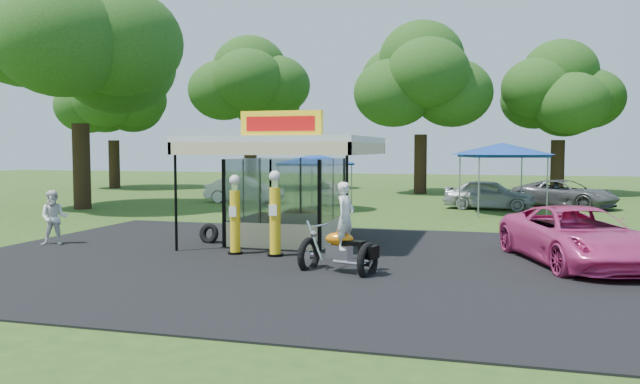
{
  "coord_description": "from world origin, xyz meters",
  "views": [
    {
      "loc": [
        4.29,
        -13.81,
        3.02
      ],
      "look_at": [
        -0.63,
        4.0,
        1.73
      ],
      "focal_mm": 35.0,
      "sensor_mm": 36.0,
      "label": 1
    }
  ],
  "objects_px": {
    "bg_car_a": "(244,190)",
    "gas_pump_right": "(275,216)",
    "tent_west": "(315,159)",
    "bg_car_c": "(489,194)",
    "kiosk_car": "(307,220)",
    "gas_station_kiosk": "(287,187)",
    "gas_pump_left": "(235,217)",
    "spectator_west": "(54,218)",
    "pink_sedan": "(577,236)",
    "motorcycle": "(343,237)",
    "tent_east": "(502,149)",
    "bg_car_d": "(565,194)"
  },
  "relations": [
    {
      "from": "tent_east",
      "to": "bg_car_c",
      "type": "bearing_deg",
      "value": 105.66
    },
    {
      "from": "bg_car_c",
      "to": "tent_east",
      "type": "height_order",
      "value": "tent_east"
    },
    {
      "from": "bg_car_a",
      "to": "bg_car_c",
      "type": "xyz_separation_m",
      "value": [
        13.23,
        -0.43,
        0.04
      ]
    },
    {
      "from": "motorcycle",
      "to": "tent_east",
      "type": "distance_m",
      "value": 16.22
    },
    {
      "from": "pink_sedan",
      "to": "tent_east",
      "type": "height_order",
      "value": "tent_east"
    },
    {
      "from": "bg_car_d",
      "to": "tent_west",
      "type": "distance_m",
      "value": 12.89
    },
    {
      "from": "tent_east",
      "to": "bg_car_d",
      "type": "bearing_deg",
      "value": 49.67
    },
    {
      "from": "spectator_west",
      "to": "kiosk_car",
      "type": "bearing_deg",
      "value": 6.77
    },
    {
      "from": "gas_pump_right",
      "to": "bg_car_a",
      "type": "distance_m",
      "value": 17.87
    },
    {
      "from": "gas_pump_left",
      "to": "spectator_west",
      "type": "height_order",
      "value": "gas_pump_left"
    },
    {
      "from": "gas_pump_right",
      "to": "bg_car_c",
      "type": "relative_size",
      "value": 0.55
    },
    {
      "from": "gas_pump_right",
      "to": "tent_west",
      "type": "xyz_separation_m",
      "value": [
        -2.59,
        13.2,
        1.34
      ]
    },
    {
      "from": "bg_car_c",
      "to": "bg_car_d",
      "type": "xyz_separation_m",
      "value": [
        3.71,
        1.88,
        -0.04
      ]
    },
    {
      "from": "gas_pump_right",
      "to": "bg_car_a",
      "type": "height_order",
      "value": "gas_pump_right"
    },
    {
      "from": "bg_car_a",
      "to": "tent_east",
      "type": "distance_m",
      "value": 14.13
    },
    {
      "from": "gas_pump_left",
      "to": "bg_car_c",
      "type": "height_order",
      "value": "gas_pump_left"
    },
    {
      "from": "bg_car_a",
      "to": "gas_pump_right",
      "type": "bearing_deg",
      "value": -155.32
    },
    {
      "from": "gas_station_kiosk",
      "to": "tent_east",
      "type": "relative_size",
      "value": 1.15
    },
    {
      "from": "gas_pump_left",
      "to": "bg_car_a",
      "type": "relative_size",
      "value": 0.53
    },
    {
      "from": "motorcycle",
      "to": "kiosk_car",
      "type": "height_order",
      "value": "motorcycle"
    },
    {
      "from": "gas_pump_left",
      "to": "tent_west",
      "type": "xyz_separation_m",
      "value": [
        -1.38,
        13.16,
        1.41
      ]
    },
    {
      "from": "gas_pump_left",
      "to": "tent_west",
      "type": "distance_m",
      "value": 13.31
    },
    {
      "from": "bg_car_d",
      "to": "tent_west",
      "type": "height_order",
      "value": "tent_west"
    },
    {
      "from": "gas_station_kiosk",
      "to": "motorcycle",
      "type": "bearing_deg",
      "value": -56.72
    },
    {
      "from": "spectator_west",
      "to": "bg_car_d",
      "type": "bearing_deg",
      "value": 18.69
    },
    {
      "from": "tent_west",
      "to": "tent_east",
      "type": "xyz_separation_m",
      "value": [
        8.79,
        0.67,
        0.47
      ]
    },
    {
      "from": "bg_car_c",
      "to": "bg_car_d",
      "type": "bearing_deg",
      "value": -55.36
    },
    {
      "from": "gas_pump_left",
      "to": "spectator_west",
      "type": "bearing_deg",
      "value": 178.68
    },
    {
      "from": "kiosk_car",
      "to": "bg_car_c",
      "type": "relative_size",
      "value": 0.64
    },
    {
      "from": "bg_car_a",
      "to": "bg_car_c",
      "type": "bearing_deg",
      "value": -92.26
    },
    {
      "from": "gas_pump_left",
      "to": "tent_east",
      "type": "bearing_deg",
      "value": 61.84
    },
    {
      "from": "gas_station_kiosk",
      "to": "tent_west",
      "type": "xyz_separation_m",
      "value": [
        -2.06,
        10.58,
        0.72
      ]
    },
    {
      "from": "gas_pump_right",
      "to": "tent_west",
      "type": "distance_m",
      "value": 13.52
    },
    {
      "from": "motorcycle",
      "to": "pink_sedan",
      "type": "height_order",
      "value": "motorcycle"
    },
    {
      "from": "motorcycle",
      "to": "bg_car_a",
      "type": "distance_m",
      "value": 20.48
    },
    {
      "from": "gas_station_kiosk",
      "to": "spectator_west",
      "type": "bearing_deg",
      "value": -160.29
    },
    {
      "from": "pink_sedan",
      "to": "kiosk_car",
      "type": "bearing_deg",
      "value": 137.0
    },
    {
      "from": "gas_pump_left",
      "to": "pink_sedan",
      "type": "bearing_deg",
      "value": 5.9
    },
    {
      "from": "kiosk_car",
      "to": "bg_car_c",
      "type": "height_order",
      "value": "bg_car_c"
    },
    {
      "from": "gas_pump_right",
      "to": "motorcycle",
      "type": "bearing_deg",
      "value": -36.83
    },
    {
      "from": "pink_sedan",
      "to": "bg_car_c",
      "type": "distance_m",
      "value": 14.94
    },
    {
      "from": "motorcycle",
      "to": "bg_car_c",
      "type": "height_order",
      "value": "motorcycle"
    },
    {
      "from": "bg_car_c",
      "to": "tent_west",
      "type": "distance_m",
      "value": 8.82
    },
    {
      "from": "motorcycle",
      "to": "pink_sedan",
      "type": "bearing_deg",
      "value": 41.43
    },
    {
      "from": "gas_station_kiosk",
      "to": "tent_west",
      "type": "distance_m",
      "value": 10.8
    },
    {
      "from": "gas_station_kiosk",
      "to": "kiosk_car",
      "type": "relative_size",
      "value": 1.92
    },
    {
      "from": "kiosk_car",
      "to": "bg_car_d",
      "type": "bearing_deg",
      "value": -37.76
    },
    {
      "from": "gas_pump_left",
      "to": "motorcycle",
      "type": "xyz_separation_m",
      "value": [
        3.55,
        -1.79,
        -0.2
      ]
    },
    {
      "from": "pink_sedan",
      "to": "tent_east",
      "type": "xyz_separation_m",
      "value": [
        -1.73,
        12.89,
        2.22
      ]
    },
    {
      "from": "motorcycle",
      "to": "tent_east",
      "type": "bearing_deg",
      "value": 91.54
    }
  ]
}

